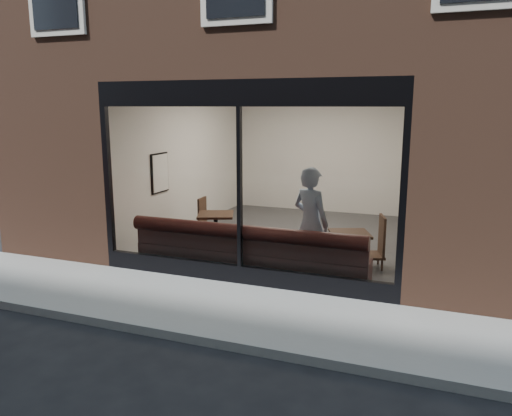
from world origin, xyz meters
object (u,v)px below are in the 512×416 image
at_px(cafe_table_right, 350,234).
at_px(cafe_chair_right, 370,255).
at_px(banquette, 249,263).
at_px(cafe_table_left, 216,215).
at_px(cafe_chair_left, 194,230).
at_px(person, 311,223).

relative_size(cafe_table_right, cafe_chair_right, 1.35).
height_order(banquette, cafe_table_left, cafe_table_left).
relative_size(cafe_chair_left, cafe_chair_right, 0.83).
height_order(cafe_table_left, cafe_table_right, cafe_table_left).
bearing_deg(person, cafe_chair_left, -0.28).
bearing_deg(cafe_table_left, person, -20.35).
bearing_deg(cafe_chair_left, cafe_table_left, 141.84).
xyz_separation_m(cafe_table_left, cafe_table_right, (2.70, -0.54, 0.00)).
distance_m(person, cafe_chair_right, 1.36).
relative_size(person, cafe_chair_left, 4.80).
bearing_deg(cafe_chair_right, person, 24.14).
xyz_separation_m(banquette, cafe_table_right, (1.57, 0.55, 0.52)).
height_order(banquette, cafe_chair_left, banquette).
distance_m(banquette, person, 1.23).
bearing_deg(cafe_chair_right, cafe_table_left, -17.17).
bearing_deg(banquette, cafe_chair_left, 139.20).
height_order(person, cafe_chair_left, person).
bearing_deg(cafe_chair_left, cafe_chair_right, 168.92).
relative_size(cafe_table_left, cafe_chair_right, 1.46).
relative_size(banquette, cafe_chair_left, 10.38).
bearing_deg(cafe_table_right, banquette, -160.74).
bearing_deg(cafe_chair_right, cafe_table_right, 46.36).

